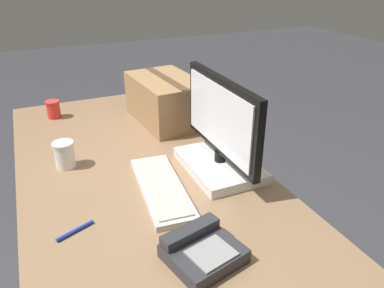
# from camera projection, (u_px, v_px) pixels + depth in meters

# --- Properties ---
(office_desk) EXTENTS (1.80, 0.90, 0.72)m
(office_desk) POSITION_uv_depth(u_px,v_px,m) (143.00, 238.00, 1.65)
(office_desk) COLOR #8C6B4C
(office_desk) RESTS_ON ground_plane
(monitor) EXTENTS (0.51, 0.25, 0.37)m
(monitor) POSITION_uv_depth(u_px,v_px,m) (220.00, 138.00, 1.42)
(monitor) COLOR white
(monitor) RESTS_ON office_desk
(keyboard) EXTENTS (0.45, 0.19, 0.03)m
(keyboard) POSITION_uv_depth(u_px,v_px,m) (161.00, 188.00, 1.34)
(keyboard) COLOR beige
(keyboard) RESTS_ON office_desk
(desk_phone) EXTENTS (0.22, 0.23, 0.07)m
(desk_phone) POSITION_uv_depth(u_px,v_px,m) (202.00, 250.00, 1.03)
(desk_phone) COLOR #2D2D33
(desk_phone) RESTS_ON office_desk
(paper_cup_left) EXTENTS (0.07, 0.07, 0.09)m
(paper_cup_left) POSITION_uv_depth(u_px,v_px,m) (53.00, 109.00, 1.94)
(paper_cup_left) COLOR red
(paper_cup_left) RESTS_ON office_desk
(paper_cup_right) EXTENTS (0.08, 0.08, 0.11)m
(paper_cup_right) POSITION_uv_depth(u_px,v_px,m) (65.00, 155.00, 1.48)
(paper_cup_right) COLOR white
(paper_cup_right) RESTS_ON office_desk
(cardboard_box) EXTENTS (0.46, 0.31, 0.22)m
(cardboard_box) POSITION_uv_depth(u_px,v_px,m) (166.00, 100.00, 1.88)
(cardboard_box) COLOR #9E754C
(cardboard_box) RESTS_ON office_desk
(pen_marker) EXTENTS (0.06, 0.12, 0.01)m
(pen_marker) POSITION_uv_depth(u_px,v_px,m) (75.00, 231.00, 1.14)
(pen_marker) COLOR #1933B2
(pen_marker) RESTS_ON office_desk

